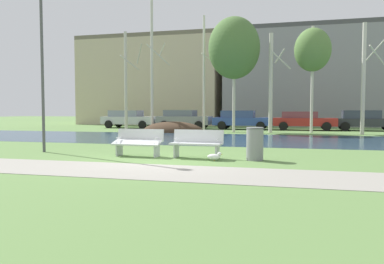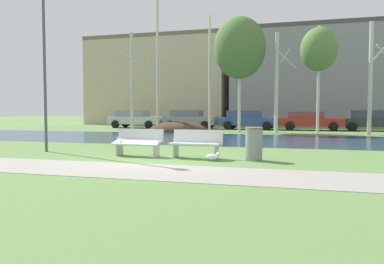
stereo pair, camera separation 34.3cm
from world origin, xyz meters
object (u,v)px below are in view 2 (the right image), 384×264
(streetlamp, at_px, (44,36))
(parked_wagon_fourth_red, at_px, (310,120))
(bench_right, at_px, (196,143))
(seagull, at_px, (213,157))
(bench_left, at_px, (138,141))
(parked_suv_fifth_dark, at_px, (372,120))
(parked_hatch_third_blue, at_px, (248,119))
(parked_sedan_second_grey, at_px, (190,119))
(parked_van_nearest_silver, at_px, (136,119))
(trash_bin, at_px, (254,143))

(streetlamp, xyz_separation_m, parked_wagon_fourth_red, (9.36, 17.70, -3.33))
(bench_right, bearing_deg, seagull, -37.65)
(parked_wagon_fourth_red, bearing_deg, bench_left, -107.39)
(bench_right, height_order, parked_suv_fifth_dark, parked_suv_fifth_dark)
(seagull, bearing_deg, parked_suv_fifth_dark, 68.77)
(seagull, distance_m, streetlamp, 7.48)
(parked_hatch_third_blue, height_order, parked_wagon_fourth_red, parked_hatch_third_blue)
(seagull, bearing_deg, streetlamp, 172.42)
(bench_right, height_order, parked_sedan_second_grey, parked_sedan_second_grey)
(parked_sedan_second_grey, bearing_deg, bench_right, -72.98)
(bench_left, height_order, parked_van_nearest_silver, parked_van_nearest_silver)
(streetlamp, distance_m, parked_suv_fifth_dark, 22.75)
(parked_wagon_fourth_red, bearing_deg, bench_right, -101.63)
(seagull, height_order, streetlamp, streetlamp)
(parked_hatch_third_blue, bearing_deg, parked_van_nearest_silver, -179.82)
(streetlamp, bearing_deg, parked_hatch_third_blue, 74.95)
(parked_hatch_third_blue, distance_m, parked_suv_fifth_dark, 8.83)
(parked_sedan_second_grey, bearing_deg, parked_wagon_fourth_red, -0.90)
(seagull, distance_m, parked_van_nearest_silver, 21.51)
(seagull, relative_size, streetlamp, 0.07)
(bench_left, xyz_separation_m, parked_hatch_third_blue, (1.06, 18.06, 0.30))
(bench_right, relative_size, parked_van_nearest_silver, 0.35)
(trash_bin, height_order, parked_hatch_third_blue, parked_hatch_third_blue)
(bench_right, distance_m, trash_bin, 1.77)
(trash_bin, bearing_deg, bench_left, 179.50)
(parked_hatch_third_blue, bearing_deg, bench_right, -87.21)
(bench_left, distance_m, bench_right, 1.94)
(parked_wagon_fourth_red, xyz_separation_m, parked_suv_fifth_dark, (4.24, 0.24, 0.03))
(parked_van_nearest_silver, xyz_separation_m, parked_sedan_second_grey, (4.68, 0.16, 0.01))
(parked_sedan_second_grey, bearing_deg, seagull, -71.59)
(streetlamp, xyz_separation_m, parked_hatch_third_blue, (4.77, 17.72, -3.30))
(parked_wagon_fourth_red, bearing_deg, seagull, -99.37)
(trash_bin, height_order, seagull, trash_bin)
(bench_left, xyz_separation_m, parked_sedan_second_grey, (-3.63, 18.18, 0.31))
(streetlamp, relative_size, parked_sedan_second_grey, 1.43)
(bench_left, distance_m, parked_suv_fifth_dark, 20.78)
(bench_left, relative_size, parked_wagon_fourth_red, 0.36)
(bench_right, distance_m, parked_wagon_fourth_red, 18.42)
(streetlamp, bearing_deg, parked_wagon_fourth_red, 62.14)
(bench_left, relative_size, parked_sedan_second_grey, 0.37)
(seagull, bearing_deg, parked_sedan_second_grey, 108.41)
(streetlamp, bearing_deg, trash_bin, -2.82)
(bench_left, relative_size, bench_right, 1.00)
(bench_right, bearing_deg, parked_wagon_fourth_red, 78.37)
(trash_bin, xyz_separation_m, seagull, (-1.12, -0.47, -0.37))
(bench_right, relative_size, streetlamp, 0.26)
(streetlamp, bearing_deg, parked_suv_fifth_dark, 52.85)
(parked_van_nearest_silver, bearing_deg, parked_sedan_second_grey, 1.91)
(bench_right, distance_m, parked_van_nearest_silver, 20.74)
(bench_right, xyz_separation_m, seagull, (0.65, -0.50, -0.34))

